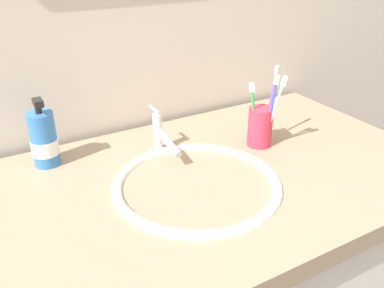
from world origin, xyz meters
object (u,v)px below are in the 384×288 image
object	(u,v)px
faucet	(163,135)
toothbrush_green	(254,110)
toothbrush_cup	(260,127)
toothbrush_white	(275,108)
soap_dispenser	(44,140)
toothbrush_purple	(271,99)
toothbrush_blue	(272,107)

from	to	relation	value
faucet	toothbrush_green	world-z (taller)	toothbrush_green
faucet	toothbrush_green	bearing A→B (deg)	-20.50
toothbrush_cup	toothbrush_white	size ratio (longest dim) A/B	0.54
toothbrush_white	soap_dispenser	bearing A→B (deg)	158.53
toothbrush_purple	toothbrush_blue	world-z (taller)	toothbrush_purple
toothbrush_blue	soap_dispenser	size ratio (longest dim) A/B	1.13
toothbrush_purple	toothbrush_cup	bearing A→B (deg)	-163.75
toothbrush_cup	toothbrush_purple	world-z (taller)	toothbrush_purple
toothbrush_purple	soap_dispenser	distance (m)	0.59
toothbrush_cup	soap_dispenser	world-z (taller)	soap_dispenser
toothbrush_white	toothbrush_purple	size ratio (longest dim) A/B	0.97
toothbrush_white	soap_dispenser	size ratio (longest dim) A/B	1.13
faucet	toothbrush_green	size ratio (longest dim) A/B	0.91
toothbrush_cup	toothbrush_blue	xyz separation A→B (m)	(0.01, -0.03, 0.06)
toothbrush_green	soap_dispenser	bearing A→B (deg)	160.98
soap_dispenser	toothbrush_blue	bearing A→B (deg)	-21.27
toothbrush_purple	soap_dispenser	size ratio (longest dim) A/B	1.17
toothbrush_blue	toothbrush_white	bearing A→B (deg)	-34.60
toothbrush_cup	toothbrush_white	bearing A→B (deg)	-64.65
faucet	soap_dispenser	size ratio (longest dim) A/B	0.90
toothbrush_green	soap_dispenser	world-z (taller)	toothbrush_green
faucet	toothbrush_purple	world-z (taller)	toothbrush_purple
faucet	toothbrush_blue	distance (m)	0.29
toothbrush_purple	soap_dispenser	bearing A→B (deg)	163.56
toothbrush_cup	toothbrush_white	world-z (taller)	toothbrush_white
toothbrush_white	soap_dispenser	world-z (taller)	toothbrush_white
toothbrush_white	toothbrush_green	distance (m)	0.06
soap_dispenser	toothbrush_purple	bearing A→B (deg)	-16.44
toothbrush_white	toothbrush_green	world-z (taller)	toothbrush_white
toothbrush_cup	soap_dispenser	distance (m)	0.55
faucet	toothbrush_white	world-z (taller)	toothbrush_white
faucet	soap_dispenser	xyz separation A→B (m)	(-0.28, 0.09, 0.01)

